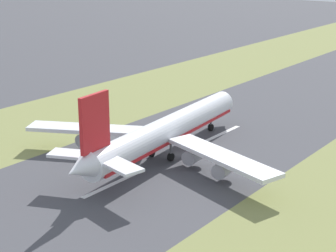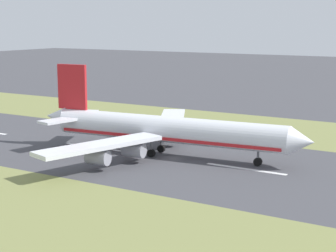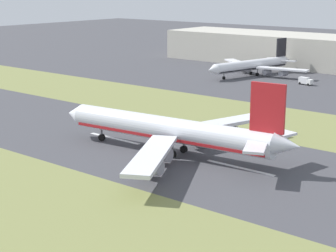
{
  "view_description": "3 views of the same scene",
  "coord_description": "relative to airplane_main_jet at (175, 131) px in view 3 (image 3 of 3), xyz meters",
  "views": [
    {
      "loc": [
        73.33,
        -98.87,
        45.81
      ],
      "look_at": [
        -1.54,
        -1.94,
        7.0
      ],
      "focal_mm": 60.0,
      "sensor_mm": 36.0,
      "label": 1
    },
    {
      "loc": [
        105.96,
        63.03,
        30.3
      ],
      "look_at": [
        -1.54,
        -1.94,
        7.0
      ],
      "focal_mm": 60.0,
      "sensor_mm": 36.0,
      "label": 2
    },
    {
      "loc": [
        -105.61,
        -85.9,
        40.97
      ],
      "look_at": [
        -1.54,
        -1.94,
        7.0
      ],
      "focal_mm": 60.0,
      "sensor_mm": 36.0,
      "label": 3
    }
  ],
  "objects": [
    {
      "name": "ground_plane",
      "position": [
        1.35,
        3.84,
        -6.02
      ],
      "size": [
        800.0,
        800.0,
        0.0
      ],
      "primitive_type": "plane",
      "color": "#424247"
    },
    {
      "name": "grass_median_west",
      "position": [
        -43.65,
        3.84,
        -6.02
      ],
      "size": [
        40.0,
        600.0,
        0.01
      ],
      "primitive_type": "cube",
      "color": "olive",
      "rests_on": "ground"
    },
    {
      "name": "grass_median_east",
      "position": [
        46.35,
        3.84,
        -6.02
      ],
      "size": [
        40.0,
        600.0,
        0.01
      ],
      "primitive_type": "cube",
      "color": "olive",
      "rests_on": "ground"
    },
    {
      "name": "centreline_dash_mid",
      "position": [
        1.35,
        -18.1,
        -6.01
      ],
      "size": [
        1.2,
        18.0,
        0.01
      ],
      "primitive_type": "cube",
      "color": "silver",
      "rests_on": "ground"
    },
    {
      "name": "centreline_dash_far",
      "position": [
        1.35,
        21.9,
        -6.01
      ],
      "size": [
        1.2,
        18.0,
        0.01
      ],
      "primitive_type": "cube",
      "color": "silver",
      "rests_on": "ground"
    },
    {
      "name": "airplane_main_jet",
      "position": [
        0.0,
        0.0,
        0.0
      ],
      "size": [
        63.81,
        67.21,
        20.2
      ],
      "color": "silver",
      "rests_on": "ground"
    },
    {
      "name": "terminal_building",
      "position": [
        163.02,
        68.04,
        1.76
      ],
      "size": [
        36.0,
        103.15,
        15.57
      ],
      "primitive_type": "cube",
      "color": "#BCB7A8",
      "rests_on": "ground"
    },
    {
      "name": "airplane_parked_apron",
      "position": [
        119.49,
        48.3,
        -1.26
      ],
      "size": [
        52.64,
        49.46,
        15.98
      ],
      "color": "white",
      "rests_on": "ground"
    },
    {
      "name": "service_truck",
      "position": [
        111.86,
        18.52,
        -4.36
      ],
      "size": [
        3.45,
        6.3,
        3.1
      ],
      "color": "white",
      "rests_on": "ground"
    }
  ]
}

